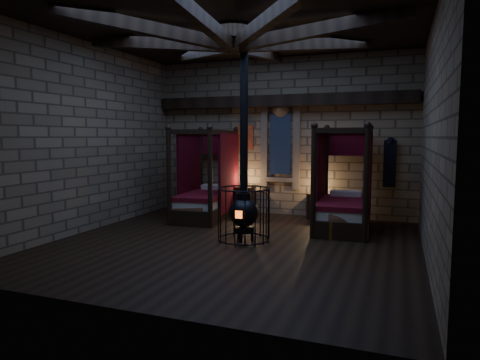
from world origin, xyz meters
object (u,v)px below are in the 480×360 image
(stove, at_px, (244,210))
(trunk_left, at_px, (191,214))
(trunk_right, at_px, (346,226))
(bed_left, at_px, (206,197))
(bed_right, at_px, (343,205))

(stove, bearing_deg, trunk_left, 149.00)
(trunk_right, relative_size, stove, 0.22)
(trunk_left, bearing_deg, trunk_right, -3.88)
(trunk_right, distance_m, stove, 2.20)
(bed_left, distance_m, trunk_right, 3.81)
(bed_right, relative_size, stove, 0.57)
(trunk_left, xyz_separation_m, stove, (1.75, -1.09, 0.39))
(bed_left, bearing_deg, trunk_left, -94.09)
(bed_left, height_order, bed_right, bed_right)
(stove, bearing_deg, trunk_right, 28.45)
(bed_right, height_order, trunk_left, bed_right)
(bed_right, bearing_deg, bed_left, 175.74)
(bed_right, height_order, trunk_right, bed_right)
(bed_left, relative_size, trunk_right, 2.50)
(bed_left, relative_size, stove, 0.56)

